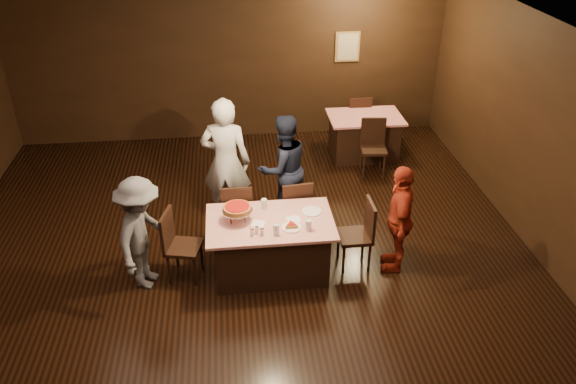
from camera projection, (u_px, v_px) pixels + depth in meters
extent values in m
plane|color=black|center=(245.00, 306.00, 6.80)|extent=(10.00, 10.00, 0.00)
cube|color=silver|center=(232.00, 65.00, 5.28)|extent=(8.00, 10.00, 0.04)
cube|color=black|center=(229.00, 61.00, 10.33)|extent=(8.00, 0.04, 3.00)
cube|color=tan|center=(347.00, 47.00, 10.41)|extent=(0.46, 0.03, 0.56)
cube|color=beige|center=(348.00, 47.00, 10.39)|extent=(0.38, 0.01, 0.48)
cube|color=#A5140B|center=(270.00, 246.00, 7.23)|extent=(1.60, 1.00, 0.77)
cube|color=red|center=(364.00, 136.00, 10.14)|extent=(1.30, 0.90, 0.77)
cube|color=black|center=(237.00, 211.00, 7.78)|extent=(0.42, 0.42, 0.95)
cube|color=black|center=(294.00, 208.00, 7.86)|extent=(0.47, 0.47, 0.95)
cube|color=black|center=(184.00, 246.00, 7.07)|extent=(0.51, 0.51, 0.95)
cube|color=black|center=(355.00, 235.00, 7.29)|extent=(0.43, 0.43, 0.95)
cube|color=black|center=(374.00, 148.00, 9.49)|extent=(0.46, 0.46, 0.95)
cube|color=black|center=(357.00, 118.00, 10.61)|extent=(0.42, 0.42, 0.95)
imported|color=silver|center=(226.00, 162.00, 7.99)|extent=(0.78, 0.59, 1.93)
imported|color=black|center=(283.00, 168.00, 8.13)|extent=(0.97, 0.88, 1.64)
imported|color=#5D5D62|center=(142.00, 234.00, 6.82)|extent=(0.82, 1.09, 1.51)
imported|color=#A22A18|center=(399.00, 219.00, 7.12)|extent=(0.57, 0.94, 1.49)
cylinder|color=black|center=(237.00, 211.00, 7.08)|extent=(0.01, 0.01, 0.15)
cylinder|color=black|center=(231.00, 218.00, 6.95)|extent=(0.01, 0.01, 0.15)
cylinder|color=black|center=(245.00, 218.00, 6.96)|extent=(0.01, 0.01, 0.15)
cylinder|color=silver|center=(237.00, 210.00, 6.96)|extent=(0.38, 0.38, 0.01)
cylinder|color=#B27233|center=(237.00, 208.00, 6.94)|extent=(0.35, 0.35, 0.05)
cylinder|color=#A5140C|center=(237.00, 206.00, 6.93)|extent=(0.30, 0.30, 0.01)
cylinder|color=white|center=(291.00, 227.00, 6.90)|extent=(0.25, 0.25, 0.01)
cylinder|color=#B27233|center=(291.00, 225.00, 6.88)|extent=(0.18, 0.18, 0.04)
cylinder|color=#A5140C|center=(291.00, 224.00, 6.87)|extent=(0.14, 0.14, 0.01)
cylinder|color=white|center=(312.00, 212.00, 7.21)|extent=(0.25, 0.25, 0.01)
cylinder|color=silver|center=(276.00, 230.00, 6.74)|extent=(0.08, 0.08, 0.14)
cylinder|color=silver|center=(308.00, 225.00, 6.82)|extent=(0.08, 0.08, 0.14)
cylinder|color=silver|center=(264.00, 204.00, 7.25)|extent=(0.08, 0.08, 0.14)
cylinder|color=silver|center=(257.00, 230.00, 6.78)|extent=(0.04, 0.04, 0.08)
cylinder|color=silver|center=(257.00, 227.00, 6.76)|extent=(0.05, 0.05, 0.02)
cylinder|color=silver|center=(262.00, 232.00, 6.74)|extent=(0.04, 0.04, 0.08)
cylinder|color=silver|center=(262.00, 229.00, 6.72)|extent=(0.05, 0.05, 0.02)
cylinder|color=silver|center=(252.00, 233.00, 6.73)|extent=(0.04, 0.04, 0.08)
cylinder|color=silver|center=(252.00, 230.00, 6.71)|extent=(0.05, 0.05, 0.02)
cube|color=white|center=(294.00, 219.00, 7.06)|extent=(0.19, 0.19, 0.01)
cube|color=white|center=(258.00, 224.00, 6.97)|extent=(0.21, 0.21, 0.01)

